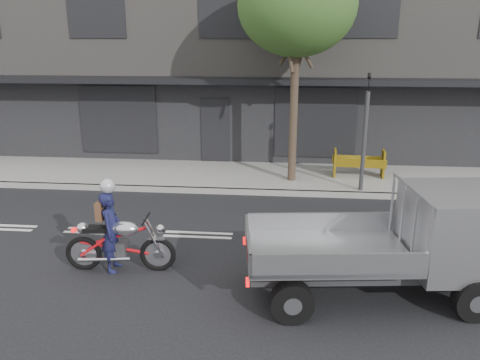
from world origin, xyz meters
name	(u,v)px	position (x,y,z in m)	size (l,w,h in m)	color
ground	(198,235)	(0.00, 0.00, 0.00)	(80.00, 80.00, 0.00)	black
sidewalk	(224,176)	(0.00, 4.70, 0.07)	(32.00, 3.20, 0.15)	gray
kerb	(217,191)	(0.00, 3.10, 0.07)	(32.00, 0.20, 0.15)	gray
building_main	(242,48)	(0.00, 11.30, 4.00)	(26.00, 10.00, 8.00)	slate
street_tree	(297,6)	(2.20, 4.20, 5.28)	(3.40, 3.40, 6.74)	#382B21
traffic_light_pole	(364,140)	(4.20, 3.35, 1.65)	(0.12, 0.12, 3.50)	#2D2D30
motorcycle	(120,243)	(-1.20, -1.81, 0.58)	(2.18, 0.63, 1.12)	black
rider	(111,232)	(-1.35, -1.81, 0.80)	(0.58, 0.38, 1.60)	#16173D
flatbed_ute	(433,235)	(4.52, -2.22, 1.16)	(4.55, 2.26, 2.03)	black
construction_barrier	(360,164)	(4.33, 4.55, 0.60)	(1.62, 0.65, 0.91)	#DFAD0B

